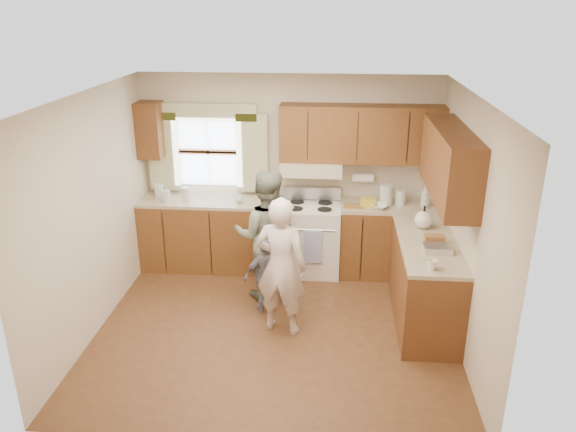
# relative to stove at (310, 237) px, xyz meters

# --- Properties ---
(room) EXTENTS (3.80, 3.80, 3.80)m
(room) POSITION_rel_stove_xyz_m (-0.30, -1.44, 0.78)
(room) COLOR #502E19
(room) RESTS_ON ground
(kitchen_fixtures) EXTENTS (3.80, 2.25, 2.15)m
(kitchen_fixtures) POSITION_rel_stove_xyz_m (0.31, -0.36, 0.37)
(kitchen_fixtures) COLOR #49240F
(kitchen_fixtures) RESTS_ON ground
(stove) EXTENTS (0.76, 0.67, 1.07)m
(stove) POSITION_rel_stove_xyz_m (0.00, 0.00, 0.00)
(stove) COLOR silver
(stove) RESTS_ON ground
(woman_left) EXTENTS (0.62, 0.49, 1.51)m
(woman_left) POSITION_rel_stove_xyz_m (-0.23, -1.47, 0.29)
(woman_left) COLOR beige
(woman_left) RESTS_ON ground
(woman_right) EXTENTS (0.78, 0.62, 1.56)m
(woman_right) POSITION_rel_stove_xyz_m (-0.48, -0.73, 0.31)
(woman_right) COLOR #23362D
(woman_right) RESTS_ON ground
(child) EXTENTS (0.56, 0.39, 0.89)m
(child) POSITION_rel_stove_xyz_m (-0.44, -1.09, -0.02)
(child) COLOR gray
(child) RESTS_ON ground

